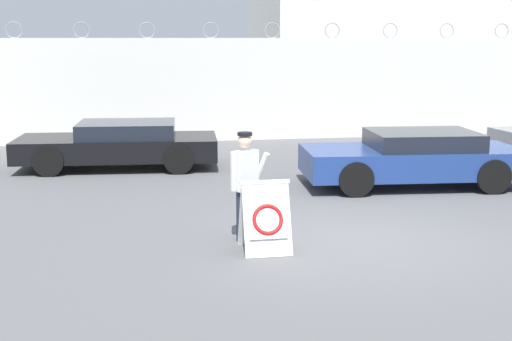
# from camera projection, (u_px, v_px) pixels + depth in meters

# --- Properties ---
(ground_plane) EXTENTS (90.00, 90.00, 0.00)m
(ground_plane) POSITION_uv_depth(u_px,v_px,m) (355.00, 240.00, 10.93)
(ground_plane) COLOR #5B5B5E
(perimeter_wall) EXTENTS (36.00, 0.30, 3.50)m
(perimeter_wall) POSITION_uv_depth(u_px,v_px,m) (242.00, 89.00, 21.43)
(perimeter_wall) COLOR silver
(perimeter_wall) RESTS_ON ground_plane
(building_block) EXTENTS (8.18, 6.19, 6.18)m
(building_block) POSITION_uv_depth(u_px,v_px,m) (369.00, 37.00, 26.83)
(building_block) COLOR silver
(building_block) RESTS_ON ground_plane
(barricade_sign) EXTENTS (0.73, 0.75, 1.05)m
(barricade_sign) POSITION_uv_depth(u_px,v_px,m) (265.00, 217.00, 10.28)
(barricade_sign) COLOR white
(barricade_sign) RESTS_ON ground_plane
(security_guard) EXTENTS (0.64, 0.46, 1.67)m
(security_guard) POSITION_uv_depth(u_px,v_px,m) (245.00, 181.00, 10.80)
(security_guard) COLOR #232838
(security_guard) RESTS_ON ground_plane
(parked_car_front_coupe) EXTENTS (4.80, 2.28, 1.10)m
(parked_car_front_coupe) POSITION_uv_depth(u_px,v_px,m) (120.00, 144.00, 16.88)
(parked_car_front_coupe) COLOR black
(parked_car_front_coupe) RESTS_ON ground_plane
(parked_car_rear_sedan) EXTENTS (4.61, 2.25, 1.15)m
(parked_car_rear_sedan) POSITION_uv_depth(u_px,v_px,m) (414.00, 158.00, 14.82)
(parked_car_rear_sedan) COLOR black
(parked_car_rear_sedan) RESTS_ON ground_plane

